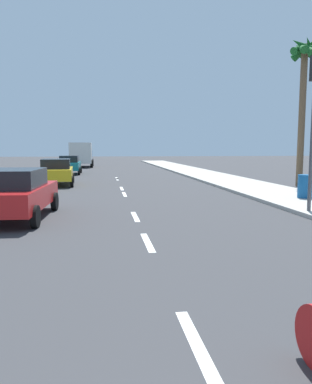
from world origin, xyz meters
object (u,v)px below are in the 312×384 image
Objects in this scene: parked_car_yellow at (57,171)px; palm_tree_far at (304,70)px; parked_car_teal at (70,164)px; delivery_truck at (81,154)px; parked_car_red at (15,192)px; trash_bin_far at (305,186)px.

parked_car_yellow is 15.37m from palm_tree_far.
parked_car_teal is 12.03m from delivery_truck.
delivery_truck is 0.73× the size of palm_tree_far.
parked_car_red is 10.90m from parked_car_yellow.
delivery_truck is 28.35m from palm_tree_far.
palm_tree_far reaches higher than parked_car_red.
delivery_truck is at bearing 85.88° from parked_car_yellow.
parked_car_teal is 0.47× the size of palm_tree_far.
parked_car_red is 1.12× the size of parked_car_teal.
trash_bin_far is (-2.94, -5.81, -5.92)m from palm_tree_far.
palm_tree_far is (13.71, -24.29, 5.04)m from delivery_truck.
parked_car_red is at bearing -90.10° from parked_car_teal.
delivery_truck reaches higher than parked_car_teal.
palm_tree_far is 8.86× the size of trash_bin_far.
parked_car_yellow is 0.71× the size of delivery_truck.
parked_car_red is 20.52m from parked_car_teal.
parked_car_yellow is 21.64m from delivery_truck.
delivery_truck is 31.99m from trash_bin_far.
delivery_truck is at bearing 92.59° from parked_car_red.
parked_car_red is 17.24m from palm_tree_far.
parked_car_yellow is 13.96m from trash_bin_far.
palm_tree_far is at bearing 63.18° from trash_bin_far.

